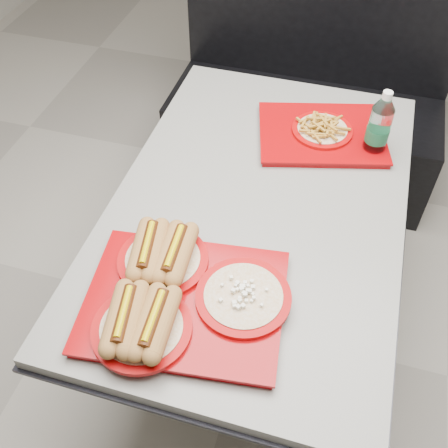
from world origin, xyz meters
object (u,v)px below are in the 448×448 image
(diner_table, at_px, (256,236))
(tray_near, at_px, (176,294))
(booth_bench, at_px, (307,100))
(tray_far, at_px, (322,131))
(water_bottle, at_px, (379,128))

(diner_table, height_order, tray_near, tray_near)
(diner_table, distance_m, booth_bench, 1.11)
(diner_table, distance_m, tray_near, 0.49)
(tray_near, relative_size, tray_far, 1.10)
(diner_table, distance_m, tray_far, 0.44)
(tray_far, bearing_deg, tray_near, -107.64)
(tray_near, xyz_separation_m, tray_far, (0.26, 0.81, -0.02))
(tray_near, height_order, tray_far, tray_near)
(booth_bench, height_order, tray_far, booth_bench)
(diner_table, height_order, water_bottle, water_bottle)
(tray_near, distance_m, tray_far, 0.85)
(water_bottle, bearing_deg, diner_table, -133.44)
(booth_bench, relative_size, tray_near, 2.41)
(water_bottle, bearing_deg, tray_near, -119.73)
(water_bottle, bearing_deg, booth_bench, 112.97)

